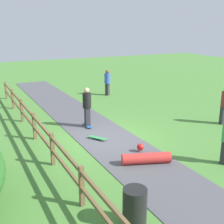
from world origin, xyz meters
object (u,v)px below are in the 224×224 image
skater_fallen (146,157)px  trash_bin (135,207)px  bystander_blue (107,81)px  skateboard_loose (97,138)px  skater_riding (87,105)px

skater_fallen → trash_bin: bearing=-128.6°
trash_bin → skater_fallen: trash_bin is taller
trash_bin → skater_fallen: (1.99, 2.49, -0.25)m
trash_bin → bystander_blue: size_ratio=0.53×
skateboard_loose → bystander_blue: 8.03m
skater_fallen → skateboard_loose: 2.68m
skateboard_loose → trash_bin: bearing=-105.3°
skateboard_loose → skater_fallen: bearing=-77.3°
trash_bin → skateboard_loose: trash_bin is taller
trash_bin → skater_riding: size_ratio=0.50×
trash_bin → skateboard_loose: (1.40, 5.10, -0.36)m
bystander_blue → skater_fallen: bearing=-109.2°
trash_bin → skater_fallen: size_ratio=0.54×
skater_fallen → bystander_blue: 10.16m
skater_fallen → skateboard_loose: skater_fallen is taller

